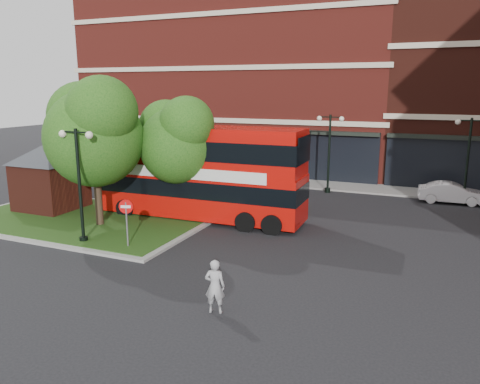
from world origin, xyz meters
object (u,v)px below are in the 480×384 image
at_px(car_white, 452,193).
at_px(woman, 215,286).
at_px(bus, 198,166).
at_px(car_silver, 270,178).

bearing_deg(car_white, woman, 156.43).
relative_size(bus, car_white, 2.95).
bearing_deg(bus, woman, -60.59).
xyz_separation_m(car_silver, car_white, (11.29, 0.00, -0.02)).
distance_m(woman, car_silver, 18.40).
bearing_deg(woman, car_silver, -89.36).
bearing_deg(car_silver, bus, 170.93).
distance_m(bus, car_silver, 9.02).
bearing_deg(car_silver, woman, -169.40).
height_order(car_silver, car_white, car_silver).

